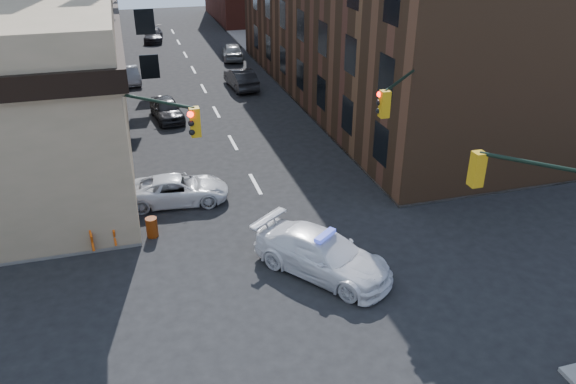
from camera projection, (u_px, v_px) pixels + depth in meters
ground at (317, 299)px, 20.64m from camera, size 140.00×140.00×0.00m
sidewalk_ne at (433, 55)px, 54.37m from camera, size 34.00×54.50×0.15m
commercial_row_ne at (390, 0)px, 39.97m from camera, size 14.00×34.00×14.00m
signal_pole_nw at (133, 153)px, 21.79m from camera, size 3.58×3.67×8.00m
signal_pole_ne at (406, 124)px, 24.71m from camera, size 3.67×3.58×8.00m
tree_ne_near at (301, 44)px, 43.19m from camera, size 3.00×3.00×4.85m
tree_ne_far at (275, 25)px, 50.04m from camera, size 3.00×3.00×4.85m
police_car at (323, 254)px, 21.78m from camera, size 5.33×5.98×1.66m
pickup at (178, 189)px, 27.14m from camera, size 5.07×2.71×1.35m
parked_car_wnear at (167, 109)px, 37.81m from camera, size 2.28×4.55×1.49m
parked_car_wfar at (130, 75)px, 45.75m from camera, size 1.73×4.03×1.29m
parked_car_wdeep at (153, 35)px, 60.04m from camera, size 2.38×4.86×1.36m
parked_car_enear at (241, 78)px, 44.35m from camera, size 2.02×4.92×1.59m
parked_car_efar at (232, 51)px, 52.85m from camera, size 2.41×4.78×1.56m
pedestrian_a at (71, 202)px, 25.35m from camera, size 0.67×0.53×1.60m
pedestrian_b at (53, 227)px, 23.42m from camera, size 0.87×0.75×1.57m
pedestrian_c at (21, 232)px, 22.88m from camera, size 1.12×0.92×1.79m
barrel_road at (310, 246)px, 22.96m from camera, size 0.57×0.57×0.98m
barrel_bank at (152, 227)px, 24.36m from camera, size 0.62×0.62×0.89m
barricade_nw_a at (102, 237)px, 23.37m from camera, size 1.28×0.81×0.89m
barricade_nw_b at (29, 221)px, 24.57m from camera, size 1.24×0.68×0.90m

